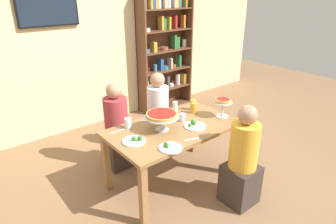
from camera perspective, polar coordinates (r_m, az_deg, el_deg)
name	(u,v)px	position (r m, az deg, el deg)	size (l,w,h in m)	color
ground_plane	(173,180)	(3.73, 0.99, -13.13)	(12.00, 12.00, 0.00)	#846042
rear_partition	(85,42)	(4.96, -15.89, 12.97)	(8.00, 0.12, 2.80)	beige
dining_table	(173,134)	(3.39, 1.07, -4.37)	(1.50, 0.86, 0.74)	olive
bookshelf	(164,47)	(5.59, -0.70, 12.43)	(1.10, 0.30, 2.21)	brown
television	(48,7)	(4.63, -22.35, 18.29)	(0.84, 0.05, 0.51)	black
diner_near_right	(242,163)	(3.25, 14.21, -9.60)	(0.34, 0.34, 1.15)	#382D28
diner_far_left	(117,132)	(3.84, -9.85, -3.77)	(0.34, 0.34, 1.15)	#382D28
diner_far_right	(158,117)	(4.18, -1.94, -1.07)	(0.34, 0.34, 1.15)	#382D28
deep_dish_pizza_stand	(162,116)	(3.21, -1.22, -0.77)	(0.38, 0.38, 0.20)	silver
personal_pizza_stand	(223,103)	(3.59, 10.60, 1.70)	(0.22, 0.22, 0.23)	silver
salad_plate_near_diner	(194,125)	(3.36, 5.14, -2.56)	(0.25, 0.25, 0.07)	white
salad_plate_far_diner	(170,147)	(2.91, 0.37, -6.90)	(0.24, 0.24, 0.06)	white
salad_plate_spare	(135,140)	(3.05, -6.48, -5.51)	(0.24, 0.24, 0.07)	white
beer_glass_amber_tall	(194,108)	(3.69, 5.10, 0.77)	(0.07, 0.07, 0.14)	gold
beer_glass_amber_short	(193,105)	(3.79, 4.90, 1.40)	(0.08, 0.08, 0.14)	gold
water_glass_clear_near	(182,118)	(3.46, 2.83, -1.10)	(0.07, 0.07, 0.10)	white
water_glass_clear_far	(128,123)	(3.33, -7.79, -2.17)	(0.07, 0.07, 0.12)	white
water_glass_clear_spare	(175,106)	(3.78, 1.39, 1.19)	(0.06, 0.06, 0.11)	white
cutlery_fork_near	(148,120)	(3.52, -3.98, -1.54)	(0.18, 0.02, 0.01)	silver
cutlery_knife_near	(191,139)	(3.09, 4.57, -5.30)	(0.18, 0.02, 0.01)	silver
cutlery_fork_far	(117,131)	(3.29, -9.88, -3.73)	(0.18, 0.02, 0.01)	silver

